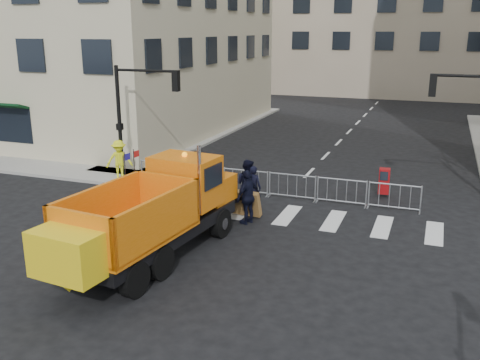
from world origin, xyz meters
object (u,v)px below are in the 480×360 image
at_px(cop_b, 247,184).
at_px(cop_c, 248,197).
at_px(plow_truck, 151,213).
at_px(worker, 119,160).
at_px(cop_a, 253,188).
at_px(newspaper_box, 384,181).

bearing_deg(cop_b, cop_c, 129.50).
xyz_separation_m(plow_truck, cop_c, (1.66, 4.13, -0.54)).
height_order(plow_truck, worker, plow_truck).
xyz_separation_m(cop_c, worker, (-7.51, 3.09, 0.06)).
bearing_deg(cop_a, worker, -8.64).
bearing_deg(plow_truck, cop_b, -4.58).
bearing_deg(cop_a, cop_c, 105.73).
distance_m(plow_truck, cop_c, 4.49).
relative_size(cop_c, worker, 1.10).
relative_size(cop_a, cop_b, 0.89).
bearing_deg(cop_c, newspaper_box, 161.30).
distance_m(cop_c, newspaper_box, 6.73).
bearing_deg(newspaper_box, worker, -175.17).
xyz_separation_m(cop_a, worker, (-7.17, 1.54, 0.17)).
height_order(cop_a, worker, worker).
xyz_separation_m(cop_b, worker, (-6.92, 1.52, 0.07)).
xyz_separation_m(cop_a, newspaper_box, (4.70, 3.56, -0.20)).
relative_size(cop_b, newspaper_box, 1.84).
xyz_separation_m(cop_c, newspaper_box, (4.36, 5.11, -0.32)).
distance_m(cop_b, newspaper_box, 6.10).
bearing_deg(newspaper_box, plow_truck, -127.91).
bearing_deg(cop_c, cop_b, -137.65).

